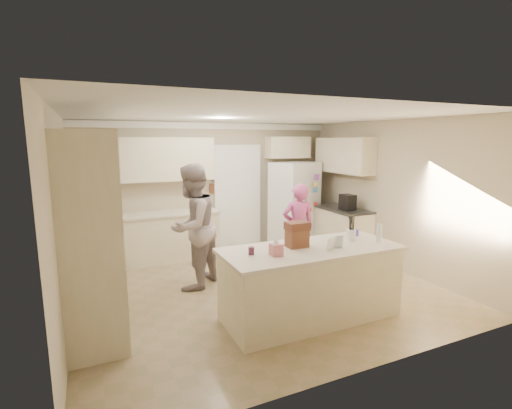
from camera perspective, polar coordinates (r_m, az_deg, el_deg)
name	(u,v)px	position (r m, az deg, el deg)	size (l,w,h in m)	color
floor	(260,289)	(5.84, 0.55, -12.89)	(5.20, 4.60, 0.02)	#947B5C
ceiling	(260,114)	(5.40, 0.59, 13.69)	(5.20, 4.60, 0.02)	white
wall_back	(212,188)	(7.60, -6.84, 2.61)	(5.20, 0.02, 2.60)	#BEB091
wall_front	(366,245)	(3.57, 16.59, -5.96)	(5.20, 0.02, 2.60)	#BEB091
wall_left	(61,221)	(4.98, -27.78, -2.26)	(0.02, 4.60, 2.60)	#BEB091
wall_right	(393,195)	(6.98, 20.38, 1.42)	(0.02, 4.60, 2.60)	#BEB091
crown_back	(211,126)	(7.50, -6.92, 11.93)	(5.20, 0.08, 0.12)	white
pantry_bank	(90,225)	(5.19, -24.15, -2.95)	(0.60, 2.60, 2.35)	beige
back_base_cab	(159,238)	(7.20, -14.71, -5.02)	(2.20, 0.60, 0.88)	beige
back_countertop	(158,214)	(7.09, -14.86, -1.45)	(2.24, 0.63, 0.04)	beige
back_upper_cab	(154,160)	(7.11, -15.40, 6.69)	(2.20, 0.35, 0.80)	beige
doorway_opening	(237,198)	(7.79, -2.88, 0.99)	(0.90, 0.06, 2.10)	black
doorway_casing	(238,198)	(7.76, -2.79, 0.95)	(1.02, 0.03, 2.22)	white
wall_frame_upper	(213,175)	(7.55, -6.64, 4.47)	(0.15, 0.02, 0.20)	brown
wall_frame_lower	(213,189)	(7.57, -6.60, 2.43)	(0.15, 0.02, 0.20)	brown
refrigerator	(294,205)	(7.88, 5.93, -0.07)	(0.90, 0.70, 1.80)	white
fridge_seam	(303,208)	(7.58, 7.28, -0.49)	(0.01, 0.02, 1.78)	gray
fridge_dispenser	(294,196)	(7.42, 5.92, 1.27)	(0.22, 0.03, 0.35)	black
fridge_handle_l	(302,201)	(7.51, 7.04, 0.59)	(0.02, 0.02, 0.85)	silver
fridge_handle_r	(306,200)	(7.57, 7.69, 0.64)	(0.02, 0.02, 0.85)	silver
over_fridge_cab	(287,147)	(8.04, 4.86, 8.75)	(0.95, 0.35, 0.45)	beige
right_base_cab	(342,231)	(7.67, 13.08, -4.05)	(0.60, 1.20, 0.88)	beige
right_countertop	(342,209)	(7.57, 13.15, -0.67)	(0.63, 1.24, 0.04)	#2D2B28
right_upper_cab	(344,155)	(7.70, 13.35, 7.36)	(0.35, 1.50, 0.70)	beige
coffee_maker	(348,202)	(7.36, 13.90, 0.35)	(0.22, 0.28, 0.30)	black
island_base	(310,284)	(4.87, 8.36, -12.04)	(2.20, 0.90, 0.88)	beige
island_top	(311,249)	(4.72, 8.50, -6.85)	(2.28, 0.96, 0.05)	beige
utensil_crock	(351,235)	(5.10, 14.38, -4.61)	(0.13, 0.13, 0.15)	white
tissue_box	(276,249)	(4.34, 3.11, -6.92)	(0.13, 0.13, 0.14)	#D67484
tissue_plume	(276,240)	(4.31, 3.13, -5.52)	(0.08, 0.08, 0.08)	white
dollhouse_body	(297,238)	(4.69, 6.33, -5.20)	(0.26, 0.18, 0.22)	brown
dollhouse_roof	(297,226)	(4.65, 6.37, -3.29)	(0.28, 0.20, 0.10)	#592D1E
jam_jar	(251,251)	(4.37, -0.73, -7.12)	(0.07, 0.07, 0.09)	#59263F
greeting_card_a	(331,244)	(4.62, 11.46, -5.96)	(0.12, 0.01, 0.16)	white
greeting_card_b	(339,242)	(4.74, 12.58, -5.58)	(0.12, 0.01, 0.16)	silver
water_bottle	(379,233)	(5.14, 18.41, -4.19)	(0.07, 0.07, 0.24)	silver
shaker_salt	(353,233)	(5.34, 14.65, -4.31)	(0.05, 0.05, 0.09)	#3433A2
shaker_pepper	(357,233)	(5.39, 15.23, -4.22)	(0.05, 0.05, 0.09)	#3433A2
teen_boy	(192,227)	(5.72, -9.78, -3.37)	(0.93, 0.72, 1.91)	gray
teen_girl	(298,228)	(6.44, 6.50, -3.55)	(0.56, 0.37, 1.53)	#C34B7F
fridge_magnets	(303,208)	(7.57, 7.32, -0.50)	(0.76, 0.02, 1.44)	tan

